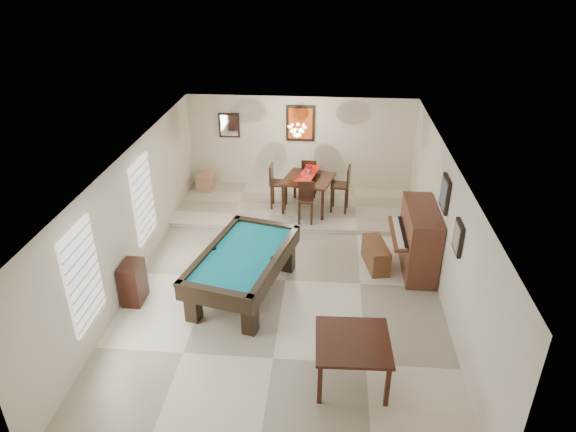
# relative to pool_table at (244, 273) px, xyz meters

# --- Properties ---
(ground_plane) EXTENTS (6.00, 9.00, 0.02)m
(ground_plane) POSITION_rel_pool_table_xyz_m (0.76, 0.48, -0.45)
(ground_plane) COLOR beige
(wall_back) EXTENTS (6.00, 0.04, 2.60)m
(wall_back) POSITION_rel_pool_table_xyz_m (0.76, 4.98, 0.86)
(wall_back) COLOR silver
(wall_back) RESTS_ON ground_plane
(wall_front) EXTENTS (6.00, 0.04, 2.60)m
(wall_front) POSITION_rel_pool_table_xyz_m (0.76, -4.02, 0.86)
(wall_front) COLOR silver
(wall_front) RESTS_ON ground_plane
(wall_left) EXTENTS (0.04, 9.00, 2.60)m
(wall_left) POSITION_rel_pool_table_xyz_m (-2.24, 0.48, 0.86)
(wall_left) COLOR silver
(wall_left) RESTS_ON ground_plane
(wall_right) EXTENTS (0.04, 9.00, 2.60)m
(wall_right) POSITION_rel_pool_table_xyz_m (3.76, 0.48, 0.86)
(wall_right) COLOR silver
(wall_right) RESTS_ON ground_plane
(ceiling) EXTENTS (6.00, 9.00, 0.04)m
(ceiling) POSITION_rel_pool_table_xyz_m (0.76, 0.48, 2.16)
(ceiling) COLOR white
(ceiling) RESTS_ON wall_back
(dining_step) EXTENTS (6.00, 2.50, 0.12)m
(dining_step) POSITION_rel_pool_table_xyz_m (0.76, 3.73, -0.38)
(dining_step) COLOR beige
(dining_step) RESTS_ON ground_plane
(window_left_front) EXTENTS (0.06, 1.00, 1.70)m
(window_left_front) POSITION_rel_pool_table_xyz_m (-2.21, -1.72, 0.96)
(window_left_front) COLOR white
(window_left_front) RESTS_ON wall_left
(window_left_rear) EXTENTS (0.06, 1.00, 1.70)m
(window_left_rear) POSITION_rel_pool_table_xyz_m (-2.21, 1.08, 0.96)
(window_left_rear) COLOR white
(window_left_rear) RESTS_ON wall_left
(pool_table) EXTENTS (2.00, 2.88, 0.88)m
(pool_table) POSITION_rel_pool_table_xyz_m (0.00, 0.00, 0.00)
(pool_table) COLOR black
(pool_table) RESTS_ON ground_plane
(square_table) EXTENTS (1.15, 1.15, 0.77)m
(square_table) POSITION_rel_pool_table_xyz_m (2.00, -2.12, -0.05)
(square_table) COLOR black
(square_table) RESTS_ON ground_plane
(upright_piano) EXTENTS (0.93, 1.66, 1.38)m
(upright_piano) POSITION_rel_pool_table_xyz_m (3.27, 1.17, 0.25)
(upright_piano) COLOR brown
(upright_piano) RESTS_ON ground_plane
(piano_bench) EXTENTS (0.56, 1.02, 0.53)m
(piano_bench) POSITION_rel_pool_table_xyz_m (2.59, 1.17, -0.17)
(piano_bench) COLOR brown
(piano_bench) RESTS_ON ground_plane
(apothecary_chest) EXTENTS (0.36, 0.54, 0.81)m
(apothecary_chest) POSITION_rel_pool_table_xyz_m (-2.02, -0.42, -0.03)
(apothecary_chest) COLOR black
(apothecary_chest) RESTS_ON ground_plane
(dining_table) EXTENTS (1.37, 1.37, 0.95)m
(dining_table) POSITION_rel_pool_table_xyz_m (1.05, 3.56, 0.16)
(dining_table) COLOR black
(dining_table) RESTS_ON dining_step
(flower_vase) EXTENTS (0.18, 0.18, 0.25)m
(flower_vase) POSITION_rel_pool_table_xyz_m (1.05, 3.56, 0.75)
(flower_vase) COLOR #A50E11
(flower_vase) RESTS_ON dining_table
(dining_chair_south) EXTENTS (0.37, 0.37, 0.99)m
(dining_chair_south) POSITION_rel_pool_table_xyz_m (1.03, 2.81, 0.18)
(dining_chair_south) COLOR black
(dining_chair_south) RESTS_ON dining_step
(dining_chair_north) EXTENTS (0.41, 0.41, 1.05)m
(dining_chair_north) POSITION_rel_pool_table_xyz_m (1.04, 4.34, 0.21)
(dining_chair_north) COLOR black
(dining_chair_north) RESTS_ON dining_step
(dining_chair_west) EXTENTS (0.43, 0.43, 1.13)m
(dining_chair_west) POSITION_rel_pool_table_xyz_m (0.31, 3.58, 0.25)
(dining_chair_west) COLOR black
(dining_chair_west) RESTS_ON dining_step
(dining_chair_east) EXTENTS (0.49, 0.49, 1.17)m
(dining_chair_east) POSITION_rel_pool_table_xyz_m (1.83, 3.51, 0.27)
(dining_chair_east) COLOR black
(dining_chair_east) RESTS_ON dining_step
(corner_bench) EXTENTS (0.42, 0.52, 0.45)m
(corner_bench) POSITION_rel_pool_table_xyz_m (-1.80, 4.49, -0.09)
(corner_bench) COLOR tan
(corner_bench) RESTS_ON dining_step
(chandelier) EXTENTS (0.44, 0.44, 0.60)m
(chandelier) POSITION_rel_pool_table_xyz_m (0.76, 3.68, 1.76)
(chandelier) COLOR #FFE5B2
(chandelier) RESTS_ON ceiling
(back_painting) EXTENTS (0.75, 0.06, 0.95)m
(back_painting) POSITION_rel_pool_table_xyz_m (0.76, 4.94, 1.46)
(back_painting) COLOR #D84C14
(back_painting) RESTS_ON wall_back
(back_mirror) EXTENTS (0.55, 0.06, 0.65)m
(back_mirror) POSITION_rel_pool_table_xyz_m (-1.14, 4.94, 1.36)
(back_mirror) COLOR white
(back_mirror) RESTS_ON wall_back
(right_picture_upper) EXTENTS (0.06, 0.55, 0.65)m
(right_picture_upper) POSITION_rel_pool_table_xyz_m (3.72, 0.78, 1.46)
(right_picture_upper) COLOR slate
(right_picture_upper) RESTS_ON wall_right
(right_picture_lower) EXTENTS (0.06, 0.45, 0.55)m
(right_picture_lower) POSITION_rel_pool_table_xyz_m (3.72, -0.52, 1.26)
(right_picture_lower) COLOR gray
(right_picture_lower) RESTS_ON wall_right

